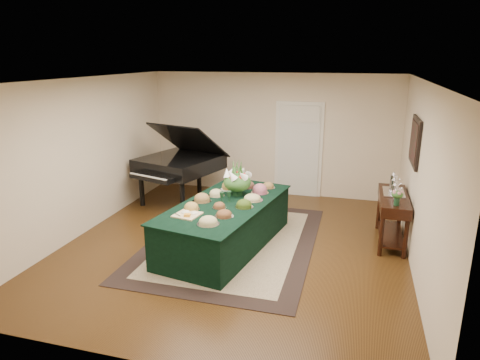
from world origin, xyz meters
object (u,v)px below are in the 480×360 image
(buffet_table, at_px, (226,224))
(mahogany_sideboard, at_px, (393,206))
(floral_centerpiece, at_px, (237,179))
(grand_piano, at_px, (179,163))

(buffet_table, bearing_deg, mahogany_sideboard, 18.43)
(floral_centerpiece, bearing_deg, buffet_table, -99.53)
(floral_centerpiece, relative_size, mahogany_sideboard, 0.36)
(buffet_table, relative_size, grand_piano, 1.46)
(buffet_table, distance_m, grand_piano, 2.47)
(floral_centerpiece, distance_m, mahogany_sideboard, 2.63)
(buffet_table, distance_m, mahogany_sideboard, 2.79)
(floral_centerpiece, relative_size, grand_piano, 0.25)
(buffet_table, xyz_separation_m, mahogany_sideboard, (2.64, 0.88, 0.27))
(floral_centerpiece, height_order, grand_piano, grand_piano)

